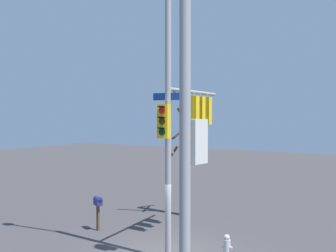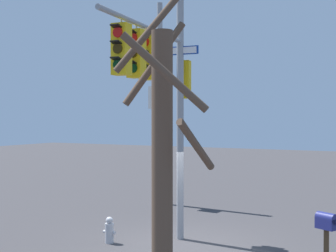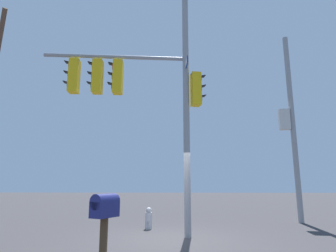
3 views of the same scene
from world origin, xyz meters
name	(u,v)px [view 1 (image 1 of 3)]	position (x,y,z in m)	size (l,w,h in m)	color
main_signal_pole_assembly	(178,102)	(-0.10, -0.68, 5.24)	(3.76, 5.24, 9.86)	gray
secondary_pole_assembly	(187,151)	(-3.62, 5.03, 4.10)	(0.40, 0.67, 8.10)	gray
fire_hydrant	(227,246)	(-1.91, -0.88, 0.34)	(0.38, 0.24, 0.73)	#B2B2B7
mailbox	(98,204)	(3.88, -1.00, 1.11)	(0.50, 0.42, 1.41)	#4C3823
bare_tree_behind_pole	(185,159)	(2.06, -5.11, 2.69)	(1.92, 1.93, 5.94)	brown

